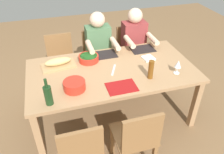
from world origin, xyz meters
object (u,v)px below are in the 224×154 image
object	(u,v)px
serving_bowl_greens	(89,58)
serving_bowl_fruit	(74,85)
diner_near_center	(99,48)
chair_far_center	(137,138)
wine_bottle	(48,95)
chair_near_left	(130,50)
cutting_board	(59,65)
dining_table	(112,74)
chair_near_right	(61,60)
wine_glass	(178,65)
bread_loaf	(58,62)
chair_near_center	(97,55)
chair_far_right	(81,151)
beer_bottle	(151,70)
napkin_stack	(148,58)
diner_near_left	(135,43)

from	to	relation	value
serving_bowl_greens	serving_bowl_fruit	distance (m)	0.58
diner_near_center	chair_far_center	xyz separation A→B (m)	(0.00, 1.50, -0.21)
wine_bottle	serving_bowl_fruit	bearing A→B (deg)	-149.64
chair_far_center	serving_bowl_greens	distance (m)	1.17
wine_bottle	chair_near_left	bearing A→B (deg)	-135.81
chair_far_center	cutting_board	bearing A→B (deg)	-61.23
dining_table	chair_near_left	xyz separation A→B (m)	(-0.54, -0.84, -0.18)
chair_near_right	serving_bowl_greens	bearing A→B (deg)	118.95
serving_bowl_greens	wine_glass	size ratio (longest dim) A/B	1.50
chair_near_left	bread_loaf	distance (m)	1.33
dining_table	chair_near_center	xyz separation A→B (m)	(0.00, -0.84, -0.18)
dining_table	chair_far_right	distance (m)	1.02
wine_bottle	beer_bottle	world-z (taller)	wine_bottle
chair_far_right	serving_bowl_fruit	size ratio (longest dim) A/B	3.70
diner_near_center	beer_bottle	world-z (taller)	diner_near_center
chair_far_center	beer_bottle	size ratio (longest dim) A/B	3.86
chair_far_right	napkin_stack	world-z (taller)	chair_far_right
serving_bowl_greens	beer_bottle	size ratio (longest dim) A/B	1.13
serving_bowl_greens	diner_near_center	bearing A→B (deg)	-119.90
chair_far_center	chair_far_right	bearing A→B (deg)	0.00
chair_near_left	serving_bowl_greens	distance (m)	1.00
chair_far_center	wine_glass	bearing A→B (deg)	-141.28
diner_near_left	diner_near_center	distance (m)	0.54
serving_bowl_greens	napkin_stack	bearing A→B (deg)	167.25
serving_bowl_greens	napkin_stack	distance (m)	0.75
napkin_stack	chair_near_right	bearing A→B (deg)	-35.12
beer_bottle	cutting_board	bearing A→B (deg)	-29.16
chair_near_center	wine_bottle	world-z (taller)	wine_bottle
chair_near_right	beer_bottle	xyz separation A→B (m)	(-0.90, 1.13, 0.37)
wine_glass	napkin_stack	world-z (taller)	wine_glass
chair_near_right	wine_bottle	world-z (taller)	wine_bottle
chair_near_right	chair_far_right	size ratio (longest dim) A/B	1.00
chair_near_left	cutting_board	size ratio (longest dim) A/B	2.12
chair_near_left	wine_bottle	xyz separation A→B (m)	(1.29, 1.25, 0.37)
chair_far_center	serving_bowl_greens	xyz separation A→B (m)	(0.22, -1.11, 0.30)
dining_table	wine_glass	bearing A→B (deg)	157.70
chair_near_right	bread_loaf	size ratio (longest dim) A/B	2.66
chair_far_right	chair_near_center	bearing A→B (deg)	-107.81
diner_near_center	wine_glass	bearing A→B (deg)	126.37
wine_glass	napkin_stack	bearing A→B (deg)	-64.51
dining_table	chair_near_left	size ratio (longest dim) A/B	2.32
chair_far_right	serving_bowl_greens	distance (m)	1.19
bread_loaf	beer_bottle	world-z (taller)	beer_bottle
dining_table	chair_near_right	size ratio (longest dim) A/B	2.32
chair_far_right	wine_glass	xyz separation A→B (m)	(-1.24, -0.56, 0.37)
wine_bottle	dining_table	bearing A→B (deg)	-151.22
chair_far_center	bread_loaf	bearing A→B (deg)	-61.23
chair_near_right	chair_near_left	bearing A→B (deg)	180.00
diner_near_center	serving_bowl_greens	xyz separation A→B (m)	(0.22, 0.39, 0.09)
dining_table	bread_loaf	bearing A→B (deg)	-22.64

